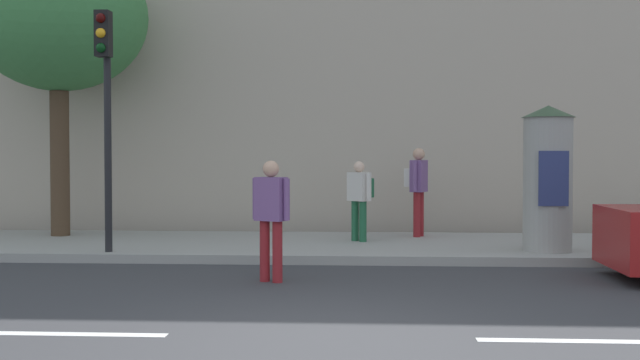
% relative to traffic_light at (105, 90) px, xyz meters
% --- Properties ---
extents(ground_plane, '(80.00, 80.00, 0.00)m').
position_rel_traffic_light_xyz_m(ground_plane, '(3.85, -5.24, -2.84)').
color(ground_plane, '#38383A').
extents(sidewalk_curb, '(36.00, 4.00, 0.15)m').
position_rel_traffic_light_xyz_m(sidewalk_curb, '(3.85, 1.76, -2.77)').
color(sidewalk_curb, '#9E9B93').
rests_on(sidewalk_curb, ground_plane).
extents(lane_markings, '(25.80, 0.16, 0.01)m').
position_rel_traffic_light_xyz_m(lane_markings, '(3.85, -5.24, -2.84)').
color(lane_markings, silver).
rests_on(lane_markings, ground_plane).
extents(building_backdrop, '(36.00, 5.00, 10.69)m').
position_rel_traffic_light_xyz_m(building_backdrop, '(3.85, 6.76, 2.51)').
color(building_backdrop, '#B7A893').
rests_on(building_backdrop, ground_plane).
extents(traffic_light, '(0.24, 0.45, 3.97)m').
position_rel_traffic_light_xyz_m(traffic_light, '(0.00, 0.00, 0.00)').
color(traffic_light, black).
rests_on(traffic_light, sidewalk_curb).
extents(poster_column, '(0.89, 0.89, 2.44)m').
position_rel_traffic_light_xyz_m(poster_column, '(7.33, 0.63, -1.45)').
color(poster_column, '#9E9B93').
rests_on(poster_column, sidewalk_curb).
extents(street_tree, '(3.52, 3.52, 5.88)m').
position_rel_traffic_light_xyz_m(street_tree, '(-1.83, 2.66, 1.67)').
color(street_tree, '#4C3826').
rests_on(street_tree, sidewalk_curb).
extents(pedestrian_with_bag, '(0.55, 0.40, 1.69)m').
position_rel_traffic_light_xyz_m(pedestrian_with_bag, '(2.98, -1.92, -1.85)').
color(pedestrian_with_bag, maroon).
rests_on(pedestrian_with_bag, ground_plane).
extents(pedestrian_in_light_jacket, '(0.51, 0.51, 1.50)m').
position_rel_traffic_light_xyz_m(pedestrian_in_light_jacket, '(4.18, 1.98, -1.81)').
color(pedestrian_in_light_jacket, '#1E5938').
rests_on(pedestrian_in_light_jacket, sidewalk_curb).
extents(pedestrian_with_backpack, '(0.48, 0.56, 1.76)m').
position_rel_traffic_light_xyz_m(pedestrian_with_backpack, '(5.31, 2.91, -1.64)').
color(pedestrian_with_backpack, maroon).
rests_on(pedestrian_with_backpack, sidewalk_curb).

